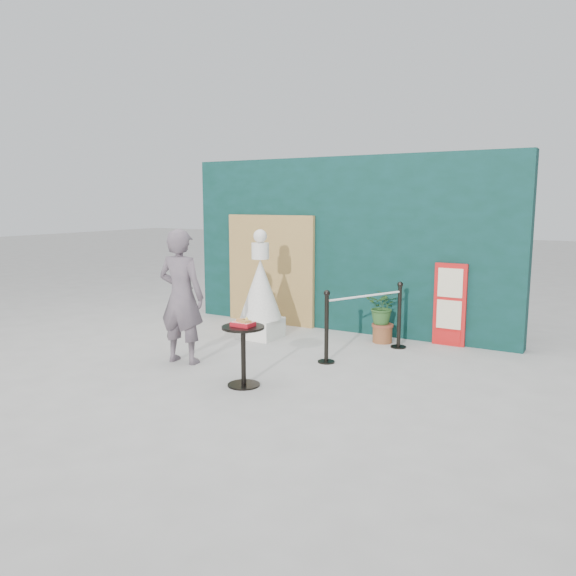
# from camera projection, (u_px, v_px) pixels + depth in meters

# --- Properties ---
(ground) EXTENTS (60.00, 60.00, 0.00)m
(ground) POSITION_uv_depth(u_px,v_px,m) (241.00, 376.00, 7.28)
(ground) COLOR #ADAAA5
(ground) RESTS_ON ground
(back_wall) EXTENTS (6.00, 0.30, 3.00)m
(back_wall) POSITION_uv_depth(u_px,v_px,m) (345.00, 245.00, 9.74)
(back_wall) COLOR #092C24
(back_wall) RESTS_ON ground
(bamboo_fence) EXTENTS (1.80, 0.08, 2.00)m
(bamboo_fence) POSITION_uv_depth(u_px,v_px,m) (270.00, 270.00, 10.34)
(bamboo_fence) COLOR tan
(bamboo_fence) RESTS_ON ground
(woman) EXTENTS (0.74, 0.53, 1.88)m
(woman) POSITION_uv_depth(u_px,v_px,m) (181.00, 297.00, 7.78)
(woman) COLOR #65565F
(woman) RESTS_ON ground
(menu_board) EXTENTS (0.50, 0.07, 1.30)m
(menu_board) POSITION_uv_depth(u_px,v_px,m) (450.00, 305.00, 8.75)
(menu_board) COLOR red
(menu_board) RESTS_ON ground
(statue) EXTENTS (0.70, 0.70, 1.80)m
(statue) POSITION_uv_depth(u_px,v_px,m) (261.00, 294.00, 9.24)
(statue) COLOR white
(statue) RESTS_ON ground
(cafe_table) EXTENTS (0.52, 0.52, 0.75)m
(cafe_table) POSITION_uv_depth(u_px,v_px,m) (243.00, 346.00, 6.84)
(cafe_table) COLOR black
(cafe_table) RESTS_ON ground
(food_basket) EXTENTS (0.26, 0.19, 0.11)m
(food_basket) POSITION_uv_depth(u_px,v_px,m) (243.00, 323.00, 6.79)
(food_basket) COLOR red
(food_basket) RESTS_ON cafe_table
(planter) EXTENTS (0.51, 0.44, 0.87)m
(planter) POSITION_uv_depth(u_px,v_px,m) (383.00, 312.00, 8.96)
(planter) COLOR brown
(planter) RESTS_ON ground
(stanchion_barrier) EXTENTS (0.84, 1.54, 1.03)m
(stanchion_barrier) POSITION_uv_depth(u_px,v_px,m) (365.00, 322.00, 8.24)
(stanchion_barrier) COLOR black
(stanchion_barrier) RESTS_ON ground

